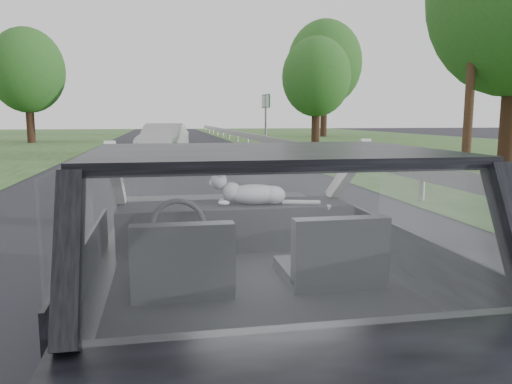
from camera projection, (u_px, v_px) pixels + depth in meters
name	position (u px, v px, depth m)	size (l,w,h in m)	color
subject_car	(250.00, 268.00, 2.90)	(1.80, 4.00, 1.45)	black
dashboard	(235.00, 225.00, 3.49)	(1.58, 0.45, 0.30)	black
driver_seat	(182.00, 260.00, 2.52)	(0.50, 0.72, 0.42)	black
passenger_seat	(333.00, 252.00, 2.66)	(0.50, 0.72, 0.42)	black
steering_wheel	(178.00, 226.00, 3.12)	(0.36, 0.36, 0.04)	black
cat	(255.00, 193.00, 3.42)	(0.54, 0.17, 0.24)	#93929F
guardrail	(343.00, 156.00, 13.42)	(0.05, 90.00, 0.32)	#AAAAAA
other_car	(163.00, 140.00, 20.01)	(1.64, 4.15, 1.37)	silver
highway_sign	(266.00, 122.00, 24.96)	(0.11, 1.09, 2.73)	#0F5623
utility_pole	(474.00, 30.00, 14.67)	(0.27, 0.27, 8.29)	#4B3322
tree_2	(316.00, 93.00, 29.05)	(4.00, 4.00, 6.06)	#245622
tree_3	(324.00, 80.00, 41.41)	(6.15, 6.15, 9.31)	#245622
tree_6	(28.00, 87.00, 31.19)	(4.58, 4.58, 6.93)	#245622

